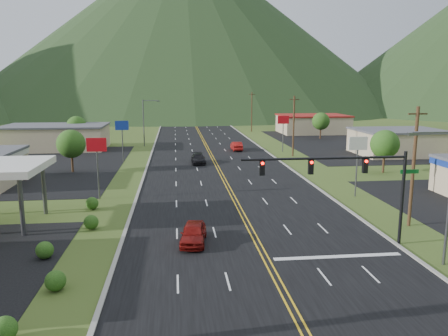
{
  "coord_description": "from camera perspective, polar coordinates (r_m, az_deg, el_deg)",
  "views": [
    {
      "loc": [
        -5.96,
        -15.37,
        11.65
      ],
      "look_at": [
        -1.76,
        22.12,
        4.5
      ],
      "focal_mm": 35.0,
      "sensor_mm": 36.0,
      "label": 1
    }
  ],
  "objects": [
    {
      "name": "building_east_mid",
      "position": [
        80.52,
        21.83,
        3.19
      ],
      "size": [
        14.4,
        11.4,
        4.3
      ],
      "color": "#BEB284",
      "rests_on": "ground"
    },
    {
      "name": "utility_pole_c",
      "position": [
        112.27,
        3.64,
        7.38
      ],
      "size": [
        1.6,
        0.28,
        10.0
      ],
      "color": "#382314",
      "rests_on": "ground"
    },
    {
      "name": "car_red_far",
      "position": [
        79.44,
        1.65,
        2.86
      ],
      "size": [
        1.71,
        4.77,
        1.56
      ],
      "primitive_type": "imported",
      "rotation": [
        0.0,
        0.0,
        3.15
      ],
      "color": "#A01411",
      "rests_on": "ground"
    },
    {
      "name": "utility_pole_b",
      "position": [
        73.31,
        9.08,
        5.49
      ],
      "size": [
        1.6,
        0.28,
        10.0
      ],
      "color": "#382314",
      "rests_on": "ground"
    },
    {
      "name": "car_dark_mid",
      "position": [
        66.12,
        -3.37,
        1.2
      ],
      "size": [
        2.14,
        5.01,
        1.44
      ],
      "primitive_type": "imported",
      "rotation": [
        0.0,
        0.0,
        0.02
      ],
      "color": "black",
      "rests_on": "ground"
    },
    {
      "name": "traffic_signal",
      "position": [
        32.52,
        16.25,
        -0.91
      ],
      "size": [
        13.1,
        0.43,
        7.0
      ],
      "color": "black",
      "rests_on": "ground"
    },
    {
      "name": "streetlight_west",
      "position": [
        85.81,
        -10.25,
        6.24
      ],
      "size": [
        3.28,
        0.25,
        9.0
      ],
      "color": "#59595E",
      "rests_on": "ground"
    },
    {
      "name": "building_west_far",
      "position": [
        86.75,
        -21.11,
        3.8
      ],
      "size": [
        18.4,
        11.4,
        4.5
      ],
      "color": "#BEB284",
      "rests_on": "ground"
    },
    {
      "name": "mountain_n",
      "position": [
        237.46,
        -5.15,
        18.16
      ],
      "size": [
        220.0,
        220.0,
        85.0
      ],
      "primitive_type": "cone",
      "color": "black",
      "rests_on": "ground"
    },
    {
      "name": "pole_sign_west_b",
      "position": [
        68.17,
        -13.18,
        4.9
      ],
      "size": [
        2.0,
        0.18,
        6.4
      ],
      "color": "#59595E",
      "rests_on": "ground"
    },
    {
      "name": "car_red_near",
      "position": [
        32.99,
        -4.01,
        -8.56
      ],
      "size": [
        2.35,
        4.68,
        1.53
      ],
      "primitive_type": "imported",
      "rotation": [
        0.0,
        0.0,
        -0.13
      ],
      "color": "maroon",
      "rests_on": "ground"
    },
    {
      "name": "utility_pole_a",
      "position": [
        39.18,
        23.51,
        0.25
      ],
      "size": [
        1.6,
        0.28,
        10.0
      ],
      "color": "#382314",
      "rests_on": "ground"
    },
    {
      "name": "streetlight_east",
      "position": [
        31.3,
        27.03,
        -2.39
      ],
      "size": [
        3.28,
        0.25,
        9.0
      ],
      "color": "#59595E",
      "rests_on": "ground"
    },
    {
      "name": "tree_west_a",
      "position": [
        62.47,
        -19.35,
        2.99
      ],
      "size": [
        3.84,
        3.84,
        5.82
      ],
      "color": "#382314",
      "rests_on": "ground"
    },
    {
      "name": "tree_east_b",
      "position": [
        99.0,
        12.54,
        5.98
      ],
      "size": [
        3.84,
        3.84,
        5.82
      ],
      "color": "#382314",
      "rests_on": "ground"
    },
    {
      "name": "tree_east_a",
      "position": [
        62.52,
        20.27,
        2.93
      ],
      "size": [
        3.84,
        3.84,
        5.82
      ],
      "color": "#382314",
      "rests_on": "ground"
    },
    {
      "name": "building_east_far",
      "position": [
        111.11,
        11.49,
        5.67
      ],
      "size": [
        16.4,
        12.4,
        4.5
      ],
      "color": "#BEB284",
      "rests_on": "ground"
    },
    {
      "name": "pole_sign_west_a",
      "position": [
        46.55,
        -16.28,
        2.15
      ],
      "size": [
        2.0,
        0.18,
        6.4
      ],
      "color": "#59595E",
      "rests_on": "ground"
    },
    {
      "name": "pole_sign_east_a",
      "position": [
        47.8,
        17.07,
        2.32
      ],
      "size": [
        2.0,
        0.18,
        6.4
      ],
      "color": "#59595E",
      "rests_on": "ground"
    },
    {
      "name": "pole_sign_east_b",
      "position": [
        78.0,
        7.74,
        5.78
      ],
      "size": [
        2.0,
        0.18,
        6.4
      ],
      "color": "#59595E",
      "rests_on": "ground"
    },
    {
      "name": "tree_west_b",
      "position": [
        89.76,
        -18.69,
        5.21
      ],
      "size": [
        3.84,
        3.84,
        5.82
      ],
      "color": "#382314",
      "rests_on": "ground"
    },
    {
      "name": "utility_pole_d",
      "position": [
        151.77,
        1.0,
        8.27
      ],
      "size": [
        1.6,
        0.28,
        10.0
      ],
      "color": "#382314",
      "rests_on": "ground"
    }
  ]
}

